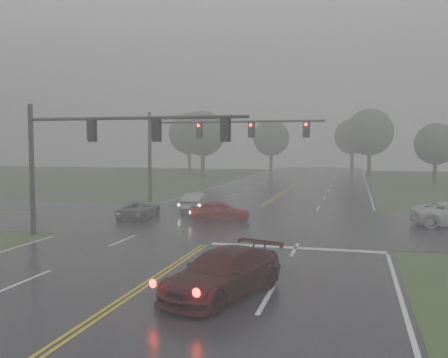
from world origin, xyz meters
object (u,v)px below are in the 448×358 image
(car_grey, at_px, (139,218))
(signal_gantry_far, at_px, (202,138))
(sedan_red, at_px, (220,221))
(sedan_maroon, at_px, (223,296))
(sedan_silver, at_px, (197,211))
(signal_gantry_near, at_px, (93,144))

(car_grey, relative_size, signal_gantry_far, 0.28)
(sedan_red, distance_m, signal_gantry_far, 11.65)
(sedan_maroon, bearing_deg, signal_gantry_far, 128.62)
(car_grey, xyz_separation_m, signal_gantry_far, (1.64, 9.26, 5.57))
(sedan_red, relative_size, sedan_silver, 0.93)
(signal_gantry_near, distance_m, signal_gantry_far, 16.61)
(car_grey, xyz_separation_m, signal_gantry_near, (0.67, -7.31, 5.10))
(car_grey, relative_size, signal_gantry_near, 0.34)
(sedan_red, xyz_separation_m, car_grey, (-5.78, 0.09, 0.00))
(car_grey, height_order, signal_gantry_far, signal_gantry_far)
(sedan_maroon, relative_size, car_grey, 1.24)
(sedan_red, xyz_separation_m, signal_gantry_near, (-5.12, -7.22, 5.10))
(signal_gantry_near, bearing_deg, sedan_red, 54.66)
(car_grey, bearing_deg, sedan_red, 176.57)
(sedan_silver, bearing_deg, signal_gantry_near, 78.82)
(sedan_maroon, distance_m, car_grey, 18.62)
(sedan_red, xyz_separation_m, sedan_silver, (-2.98, 4.41, 0.00))
(sedan_silver, distance_m, car_grey, 5.15)
(signal_gantry_near, height_order, signal_gantry_far, signal_gantry_far)
(sedan_silver, height_order, signal_gantry_near, signal_gantry_near)
(sedan_maroon, distance_m, sedan_red, 16.15)
(signal_gantry_far, bearing_deg, sedan_silver, -76.78)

